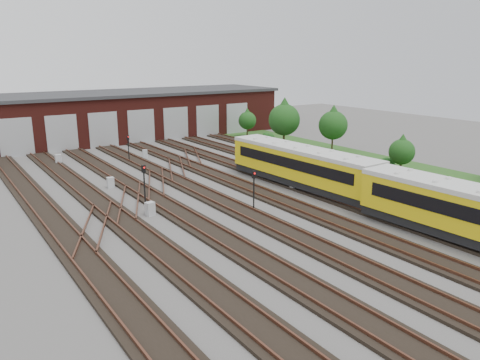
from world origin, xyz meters
TOP-DOWN VIEW (x-y plane):
  - ground at (0.00, 0.00)m, footprint 120.00×120.00m
  - track_network at (-0.17, 0.59)m, footprint 30.40×70.00m
  - maintenance_shed at (-0.01, 39.97)m, footprint 51.00×12.50m
  - grass_verge at (19.00, 10.00)m, footprint 8.00×55.00m
  - signal_mast_0 at (-7.83, 7.35)m, footprint 0.29×0.27m
  - signal_mast_1 at (-0.98, 3.33)m, footprint 0.28×0.26m
  - signal_mast_2 at (-2.49, 24.42)m, footprint 0.27×0.26m
  - signal_mast_3 at (7.25, 8.11)m, footprint 0.31×0.29m
  - relay_cabinet_0 at (-7.84, 6.53)m, footprint 0.69×0.62m
  - relay_cabinet_1 at (-9.15, 27.50)m, footprint 0.63×0.53m
  - relay_cabinet_2 at (-7.70, 15.30)m, footprint 0.60×0.51m
  - relay_cabinet_3 at (-0.21, 25.44)m, footprint 0.65×0.59m
  - relay_cabinet_4 at (5.22, 6.02)m, footprint 0.57×0.47m
  - tree_0 at (16.00, 20.61)m, footprint 3.83×3.83m
  - tree_1 at (17.23, 30.21)m, footprint 2.49×2.49m
  - tree_2 at (19.57, 15.89)m, footprint 3.40×3.40m
  - tree_3 at (16.84, 4.02)m, footprint 2.44×2.44m
  - bush_0 at (16.92, 5.72)m, footprint 1.69×1.69m
  - bush_1 at (18.41, 27.33)m, footprint 1.15×1.15m
  - bush_2 at (18.71, 26.74)m, footprint 1.03×1.03m

SIDE VIEW (x-z plane):
  - ground at x=0.00m, z-range 0.00..0.00m
  - grass_verge at x=19.00m, z-range 0.00..0.05m
  - track_network at x=-0.17m, z-range -0.06..0.27m
  - relay_cabinet_3 at x=-0.21m, z-range 0.00..0.89m
  - relay_cabinet_2 at x=-7.70m, z-range 0.00..0.94m
  - relay_cabinet_4 at x=5.22m, z-range 0.00..0.94m
  - relay_cabinet_0 at x=-7.84m, z-range 0.00..1.01m
  - relay_cabinet_1 at x=-9.15m, z-range 0.00..1.02m
  - bush_2 at x=18.71m, z-range 0.00..1.03m
  - bush_1 at x=18.41m, z-range 0.00..1.15m
  - bush_0 at x=16.92m, z-range 0.00..1.69m
  - signal_mast_2 at x=-2.49m, z-range 0.42..3.29m
  - signal_mast_1 at x=-0.98m, z-range 0.44..3.45m
  - signal_mast_3 at x=7.25m, z-range 0.49..3.95m
  - signal_mast_0 at x=-7.83m, z-range 0.48..4.05m
  - tree_3 at x=16.84m, z-range 0.57..4.61m
  - tree_1 at x=17.23m, z-range 0.59..4.72m
  - maintenance_shed at x=-0.01m, z-range 0.03..6.38m
  - tree_2 at x=19.57m, z-range 0.80..6.44m
  - tree_0 at x=16.00m, z-range 0.90..7.24m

